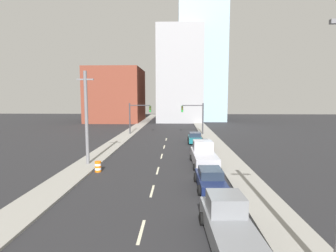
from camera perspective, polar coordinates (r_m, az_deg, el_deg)
The scene contains 20 objects.
sidewalk_left at distance 52.94m, azimuth -7.58°, elevation -0.86°, with size 2.63×95.06×0.15m.
sidewalk_right at distance 52.47m, azimuth 7.91°, elevation -0.93°, with size 2.63×95.06×0.15m.
lane_stripe_at_8m at distance 13.94m, azimuth -5.85°, elevation -21.86°, with size 0.16×2.40×0.01m, color beige.
lane_stripe_at_14m at distance 19.05m, azimuth -3.46°, elevation -13.92°, with size 0.16×2.40×0.01m, color beige.
lane_stripe_at_19m at distance 23.95m, azimuth -2.25°, elevation -9.66°, with size 0.16×2.40×0.01m, color beige.
lane_stripe_at_25m at distance 29.63m, azimuth -1.39°, elevation -6.56°, with size 0.16×2.40×0.01m, color beige.
lane_stripe_at_30m at distance 35.04m, azimuth -0.85°, elevation -4.56°, with size 0.16×2.40×0.01m, color beige.
lane_stripe_at_36m at distance 41.29m, azimuth -0.40°, elevation -2.91°, with size 0.16×2.40×0.01m, color beige.
building_brick_left at distance 73.77m, azimuth -11.17°, elevation 6.58°, with size 14.00×16.00×14.30m.
building_office_center at distance 76.05m, azimuth 2.52°, elevation 10.66°, with size 12.00×20.00×24.88m.
building_glass_right at distance 81.39m, azimuth 7.08°, elevation 16.36°, with size 13.00×20.00×41.86m.
traffic_signal_left at distance 46.62m, azimuth -6.93°, elevation 2.56°, with size 3.92×0.35×5.58m.
traffic_signal_right at distance 46.17m, azimuth 6.18°, elevation 2.53°, with size 3.92×0.35×5.58m.
utility_pole_left_mid at distance 26.23m, azimuth -17.32°, elevation 1.77°, with size 1.60×0.32×9.05m.
traffic_barrel at distance 24.24m, azimuth -15.00°, elevation -8.53°, with size 0.56×0.56×0.95m.
pickup_truck_gray at distance 13.00m, azimuth 13.08°, elevation -20.22°, with size 2.38×5.80×1.99m.
sedan_navy at distance 19.60m, azimuth 9.21°, elevation -11.35°, with size 2.18×4.60×1.45m.
pickup_truck_silver at distance 26.02m, azimuth 7.78°, elevation -6.40°, with size 2.54×6.18×2.24m.
sedan_maroon at distance 32.47m, azimuth 7.36°, elevation -4.34°, with size 2.17×4.46×1.37m.
sedan_teal at distance 38.45m, azimuth 5.90°, elevation -2.60°, with size 2.18×4.56×1.49m.
Camera 1 is at (1.76, -4.26, 6.56)m, focal length 28.00 mm.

